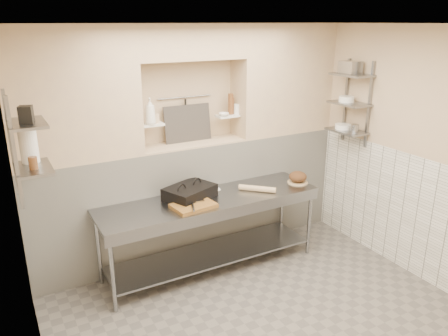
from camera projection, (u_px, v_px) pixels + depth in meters
floor at (269, 327)px, 4.31m from camera, size 4.00×3.90×0.10m
ceiling at (282, 17)px, 3.38m from camera, size 4.00×3.90×0.10m
wall_left at (22, 245)px, 2.91m from camera, size 0.10×3.90×2.80m
wall_right at (429, 158)px, 4.78m from camera, size 0.10×3.90×2.80m
wall_back at (183, 140)px, 5.51m from camera, size 4.00×0.10×2.80m
backwall_lower at (193, 198)px, 5.52m from camera, size 4.00×0.40×1.40m
alcove_sill at (192, 144)px, 5.29m from camera, size 1.30×0.40×0.02m
backwall_pillar_left at (72, 95)px, 4.47m from camera, size 1.35×0.40×1.40m
backwall_pillar_right at (283, 79)px, 5.68m from camera, size 1.35×0.40×1.40m
backwall_header at (189, 42)px, 4.91m from camera, size 1.30×0.40×0.40m
wainscot_left at (45, 329)px, 3.16m from camera, size 0.02×3.90×1.40m
wainscot_right at (416, 217)px, 4.98m from camera, size 0.02×3.90×1.40m
alcove_shelf_left at (151, 125)px, 4.97m from camera, size 0.28×0.16×0.02m
alcove_shelf_right at (228, 116)px, 5.43m from camera, size 0.28×0.16×0.02m
utensil_rail at (185, 97)px, 5.26m from camera, size 0.70×0.02×0.02m
hanging_steel at (186, 111)px, 5.30m from camera, size 0.02×0.02×0.30m
splash_panel at (188, 123)px, 5.30m from camera, size 0.60×0.08×0.45m
shelf_rail_left_a at (11, 143)px, 3.85m from camera, size 0.03×0.03×0.95m
shelf_rail_left_b at (15, 154)px, 3.52m from camera, size 0.03×0.03×0.95m
wall_shelf_left_lower at (33, 168)px, 3.81m from camera, size 0.30×0.50×0.02m
wall_shelf_left_upper at (27, 123)px, 3.68m from camera, size 0.30×0.50×0.03m
shelf_rail_right_a at (346, 100)px, 5.64m from camera, size 0.03×0.03×1.05m
shelf_rail_right_b at (369, 105)px, 5.31m from camera, size 0.03×0.03×1.05m
wall_shelf_right_lower at (347, 131)px, 5.52m from camera, size 0.30×0.50×0.02m
wall_shelf_right_mid at (349, 103)px, 5.41m from camera, size 0.30×0.50×0.02m
wall_shelf_right_upper at (352, 75)px, 5.30m from camera, size 0.30×0.50×0.03m
prep_table at (211, 219)px, 5.05m from camera, size 2.60×0.70×0.90m
panini_press at (190, 193)px, 4.95m from camera, size 0.65×0.57×0.15m
cutting_board at (194, 206)px, 4.73m from camera, size 0.48×0.36×0.04m
knife_blade at (192, 202)px, 4.76m from camera, size 0.28×0.07×0.01m
tongs at (193, 206)px, 4.63m from camera, size 0.11×0.24×0.02m
mixing_bowl at (211, 191)px, 5.13m from camera, size 0.22×0.22×0.05m
rolling_pin at (257, 189)px, 5.18m from camera, size 0.37×0.36×0.07m
bread_board at (298, 182)px, 5.46m from camera, size 0.25×0.25×0.01m
bread_loaf at (298, 177)px, 5.43m from camera, size 0.22×0.22×0.13m
bottle_soap at (150, 111)px, 4.88m from camera, size 0.14×0.15×0.30m
jar_alcove at (155, 118)px, 4.97m from camera, size 0.07×0.07×0.11m
bowl_alcove at (224, 114)px, 5.36m from camera, size 0.17×0.17×0.04m
condiment_a at (232, 106)px, 5.45m from camera, size 0.06×0.06×0.21m
condiment_b at (231, 104)px, 5.43m from camera, size 0.07×0.07×0.26m
condiment_c at (237, 109)px, 5.47m from camera, size 0.07×0.07×0.12m
jug_left at (29, 145)px, 3.88m from camera, size 0.16×0.16×0.31m
jar_left at (33, 163)px, 3.73m from camera, size 0.07×0.07×0.11m
box_left_upper at (26, 115)px, 3.60m from camera, size 0.13×0.13×0.15m
bowl_right at (343, 127)px, 5.57m from camera, size 0.20×0.20×0.06m
canister_right at (355, 128)px, 5.39m from camera, size 0.10×0.10×0.10m
bowl_right_mid at (346, 99)px, 5.44m from camera, size 0.19×0.19×0.07m
basket_right at (350, 67)px, 5.31m from camera, size 0.20×0.24×0.15m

